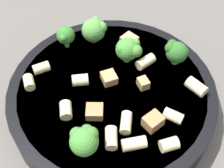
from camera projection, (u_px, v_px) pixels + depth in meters
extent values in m
plane|color=#5B5651|center=(112.00, 105.00, 0.47)|extent=(2.00, 2.00, 0.00)
cylinder|color=black|center=(112.00, 97.00, 0.45)|extent=(0.30, 0.30, 0.04)
cylinder|color=silver|center=(112.00, 90.00, 0.44)|extent=(0.27, 0.27, 0.01)
torus|color=black|center=(112.00, 89.00, 0.44)|extent=(0.29, 0.29, 0.00)
cylinder|color=#84AD60|center=(67.00, 43.00, 0.49)|extent=(0.01, 0.01, 0.01)
sphere|color=#387A2D|center=(66.00, 35.00, 0.47)|extent=(0.03, 0.03, 0.03)
sphere|color=#31762B|center=(61.00, 33.00, 0.47)|extent=(0.01, 0.01, 0.01)
sphere|color=#31802C|center=(64.00, 38.00, 0.46)|extent=(0.01, 0.01, 0.01)
cylinder|color=#84AD60|center=(85.00, 149.00, 0.37)|extent=(0.01, 0.01, 0.01)
sphere|color=#478E38|center=(84.00, 142.00, 0.36)|extent=(0.03, 0.03, 0.03)
sphere|color=#43843A|center=(87.00, 131.00, 0.36)|extent=(0.02, 0.02, 0.02)
sphere|color=#428132|center=(77.00, 134.00, 0.36)|extent=(0.02, 0.02, 0.02)
sphere|color=#427F2F|center=(91.00, 134.00, 0.36)|extent=(0.02, 0.02, 0.02)
cylinder|color=#9EC175|center=(175.00, 60.00, 0.47)|extent=(0.01, 0.01, 0.01)
sphere|color=#2D6B28|center=(177.00, 52.00, 0.45)|extent=(0.03, 0.03, 0.03)
sphere|color=#2B6223|center=(171.00, 48.00, 0.45)|extent=(0.02, 0.02, 0.02)
sphere|color=#296523|center=(184.00, 52.00, 0.45)|extent=(0.01, 0.01, 0.01)
sphere|color=#2E5C27|center=(172.00, 44.00, 0.46)|extent=(0.01, 0.01, 0.01)
cylinder|color=#84AD60|center=(94.00, 38.00, 0.50)|extent=(0.01, 0.01, 0.01)
sphere|color=#569942|center=(94.00, 30.00, 0.48)|extent=(0.04, 0.04, 0.04)
sphere|color=#559243|center=(96.00, 21.00, 0.49)|extent=(0.02, 0.02, 0.02)
sphere|color=#53983F|center=(101.00, 27.00, 0.48)|extent=(0.02, 0.02, 0.02)
sphere|color=#508240|center=(99.00, 24.00, 0.49)|extent=(0.02, 0.02, 0.02)
cylinder|color=#93B766|center=(127.00, 57.00, 0.47)|extent=(0.01, 0.01, 0.01)
sphere|color=#478E38|center=(127.00, 49.00, 0.46)|extent=(0.03, 0.03, 0.03)
sphere|color=#498736|center=(136.00, 51.00, 0.45)|extent=(0.02, 0.02, 0.02)
sphere|color=#3F7F38|center=(122.00, 50.00, 0.45)|extent=(0.01, 0.01, 0.01)
sphere|color=#489336|center=(135.00, 43.00, 0.45)|extent=(0.01, 0.01, 0.01)
cylinder|color=beige|center=(66.00, 110.00, 0.41)|extent=(0.02, 0.02, 0.02)
cylinder|color=beige|center=(111.00, 138.00, 0.38)|extent=(0.03, 0.02, 0.01)
cylinder|color=beige|center=(169.00, 145.00, 0.37)|extent=(0.02, 0.02, 0.02)
cylinder|color=beige|center=(128.00, 122.00, 0.40)|extent=(0.03, 0.02, 0.01)
cylinder|color=beige|center=(41.00, 68.00, 0.45)|extent=(0.02, 0.03, 0.01)
cylinder|color=beige|center=(196.00, 87.00, 0.43)|extent=(0.03, 0.03, 0.02)
cylinder|color=beige|center=(173.00, 116.00, 0.40)|extent=(0.03, 0.03, 0.01)
cylinder|color=beige|center=(138.00, 143.00, 0.38)|extent=(0.02, 0.03, 0.02)
cylinder|color=beige|center=(29.00, 82.00, 0.44)|extent=(0.02, 0.02, 0.01)
cylinder|color=beige|center=(145.00, 62.00, 0.46)|extent=(0.02, 0.03, 0.02)
cylinder|color=beige|center=(80.00, 80.00, 0.44)|extent=(0.02, 0.02, 0.02)
cube|color=#A87A4C|center=(153.00, 121.00, 0.39)|extent=(0.03, 0.03, 0.02)
cube|color=#A87A4C|center=(95.00, 112.00, 0.41)|extent=(0.03, 0.03, 0.01)
cube|color=tan|center=(129.00, 41.00, 0.49)|extent=(0.03, 0.03, 0.02)
cube|color=tan|center=(109.00, 78.00, 0.44)|extent=(0.02, 0.02, 0.01)
cube|color=tan|center=(143.00, 83.00, 0.44)|extent=(0.02, 0.02, 0.01)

